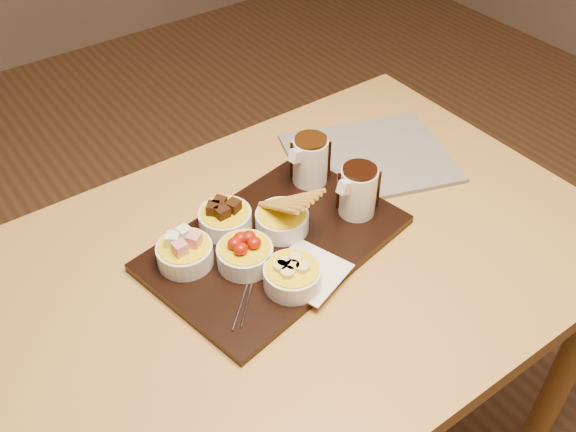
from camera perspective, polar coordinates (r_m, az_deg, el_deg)
dining_table at (r=1.25m, az=0.19°, el=-6.88°), size 1.20×0.80×0.75m
serving_board at (r=1.19m, az=-1.17°, el=-2.39°), size 0.51×0.38×0.02m
napkin at (r=1.13m, az=1.78°, el=-4.95°), size 0.15×0.15×0.00m
bowl_marshmallows at (r=1.15m, az=-9.14°, el=-3.38°), size 0.10×0.10×0.04m
bowl_cake at (r=1.20m, az=-5.60°, el=-0.35°), size 0.10×0.10×0.04m
bowl_strawberries at (r=1.13m, az=-3.83°, el=-3.55°), size 0.10×0.10×0.04m
bowl_biscotti at (r=1.19m, az=-0.53°, el=-0.47°), size 0.10×0.10×0.04m
bowl_bananas at (r=1.09m, az=0.40°, el=-5.43°), size 0.10×0.10×0.04m
pitcher_dark_chocolate at (r=1.22m, az=6.24°, el=2.16°), size 0.08×0.08×0.10m
pitcher_milk_chocolate at (r=1.29m, az=1.98°, el=4.90°), size 0.08×0.08×0.10m
fondue_skewers at (r=1.12m, az=-3.28°, el=-4.98°), size 0.20×0.21×0.01m
newspaper at (r=1.41m, az=7.26°, el=5.15°), size 0.41×0.37×0.01m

